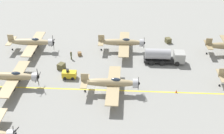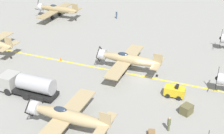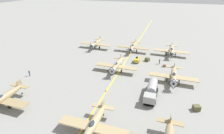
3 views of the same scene
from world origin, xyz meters
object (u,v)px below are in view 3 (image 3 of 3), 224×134
airplane_far_right (3,98)px  supply_crate_outboard (196,108)px  airplane_far_center (94,124)px  ground_crew_walking (29,73)px  traffic_cone (106,91)px  airplane_mid_center (117,65)px  airplane_mid_left (174,75)px  tow_tractor (137,60)px  airplane_near_right (96,43)px  ground_crew_inspecting (160,61)px  airplane_near_left (171,50)px  airplane_near_center (133,46)px  supply_crate_mid_lane (147,59)px  supply_crate_by_tanker (165,66)px  fuel_tanker (151,91)px

airplane_far_right → supply_crate_outboard: 39.49m
airplane_far_center → ground_crew_walking: size_ratio=6.85×
ground_crew_walking → traffic_cone: 22.75m
supply_crate_outboard → airplane_far_right: bearing=16.2°
airplane_mid_center → airplane_mid_left: (-15.67, 1.43, 0.00)m
supply_crate_outboard → tow_tractor: bearing=-50.7°
airplane_near_right → ground_crew_inspecting: 26.14m
traffic_cone → ground_crew_walking: bearing=-1.9°
airplane_mid_center → airplane_near_left: 23.05m
airplane_near_center → airplane_far_center: airplane_near_center is taller
airplane_mid_left → ground_crew_walking: 38.79m
tow_tractor → traffic_cone: tow_tractor is taller
airplane_mid_left → airplane_far_right: size_ratio=1.00×
airplane_near_center → ground_crew_inspecting: airplane_near_center is taller
airplane_far_right → traffic_cone: size_ratio=21.82×
supply_crate_mid_lane → traffic_cone: (6.79, 21.29, -0.30)m
supply_crate_by_tanker → supply_crate_mid_lane: bearing=-25.6°
ground_crew_inspecting → airplane_far_right: bearing=47.5°
airplane_near_left → airplane_mid_left: size_ratio=1.00×
ground_crew_inspecting → supply_crate_outboard: bearing=113.6°
ground_crew_walking → traffic_cone: (-22.73, 0.75, -0.68)m
airplane_near_left → tow_tractor: 14.30m
supply_crate_outboard → traffic_cone: (19.70, -0.48, -0.28)m
airplane_mid_center → airplane_near_right: (13.53, -16.63, 0.00)m
airplane_far_center → tow_tractor: 31.66m
airplane_far_right → ground_crew_walking: airplane_far_right is taller
airplane_near_left → airplane_far_center: bearing=59.1°
airplane_far_right → ground_crew_walking: (4.54, -12.27, -1.06)m
airplane_mid_center → airplane_far_center: (-3.08, 23.58, -0.00)m
airplane_near_right → airplane_far_center: bearing=97.2°
airplane_near_left → ground_crew_walking: bearing=22.2°
airplane_near_left → airplane_mid_center: bearing=35.1°
supply_crate_mid_lane → supply_crate_by_tanker: bearing=154.4°
supply_crate_by_tanker → supply_crate_outboard: (-7.25, 19.06, 0.19)m
supply_crate_by_tanker → supply_crate_mid_lane: supply_crate_mid_lane is taller
airplane_mid_center → airplane_mid_left: 15.74m
ground_crew_inspecting → supply_crate_outboard: size_ratio=1.35×
airplane_far_right → airplane_mid_left: bearing=-160.5°
airplane_far_center → traffic_cone: size_ratio=21.82×
supply_crate_mid_lane → supply_crate_outboard: 25.32m
airplane_near_center → airplane_mid_left: bearing=116.3°
airplane_near_right → ground_crew_walking: bearing=57.2°
ground_crew_walking → ground_crew_inspecting: 38.64m
airplane_far_center → ground_crew_inspecting: size_ratio=6.66×
traffic_cone → airplane_far_right: bearing=32.3°
fuel_tanker → supply_crate_outboard: fuel_tanker is taller
fuel_tanker → traffic_cone: bearing=6.8°
supply_crate_by_tanker → traffic_cone: 22.36m
airplane_far_right → supply_crate_mid_lane: 41.26m
airplane_far_center → supply_crate_by_tanker: bearing=-114.7°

